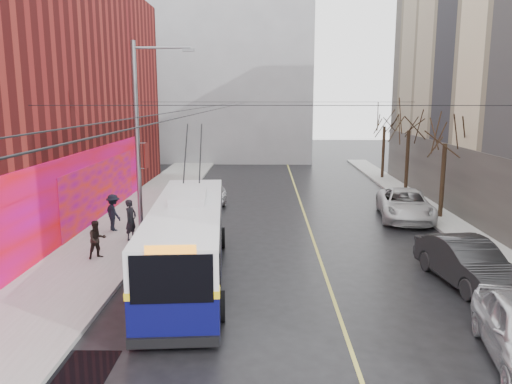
{
  "coord_description": "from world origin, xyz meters",
  "views": [
    {
      "loc": [
        -0.84,
        -11.32,
        6.64
      ],
      "look_at": [
        -1.22,
        10.84,
        2.46
      ],
      "focal_mm": 35.0,
      "sensor_mm": 36.0,
      "label": 1
    }
  ],
  "objects_px": {
    "parked_car_b": "(467,262)",
    "pedestrian_c": "(113,213)",
    "pedestrian_a": "(131,220)",
    "tree_far": "(385,117)",
    "pedestrian_b": "(97,239)",
    "following_car": "(208,198)",
    "streetlight_pole": "(141,141)",
    "trolleybus": "(188,239)",
    "parked_car_c": "(405,205)",
    "tree_mid": "(409,119)",
    "tree_near": "(446,129)"
  },
  "relations": [
    {
      "from": "parked_car_b",
      "to": "pedestrian_a",
      "type": "xyz_separation_m",
      "value": [
        -13.5,
        5.01,
        0.28
      ]
    },
    {
      "from": "tree_far",
      "to": "trolleybus",
      "type": "xyz_separation_m",
      "value": [
        -12.67,
        -23.56,
        -3.62
      ]
    },
    {
      "from": "streetlight_pole",
      "to": "tree_near",
      "type": "xyz_separation_m",
      "value": [
        15.14,
        6.0,
        0.13
      ]
    },
    {
      "from": "pedestrian_b",
      "to": "following_car",
      "type": "bearing_deg",
      "value": 30.38
    },
    {
      "from": "following_car",
      "to": "pedestrian_a",
      "type": "height_order",
      "value": "pedestrian_a"
    },
    {
      "from": "streetlight_pole",
      "to": "trolleybus",
      "type": "distance_m",
      "value": 5.47
    },
    {
      "from": "streetlight_pole",
      "to": "tree_near",
      "type": "distance_m",
      "value": 16.28
    },
    {
      "from": "tree_near",
      "to": "trolleybus",
      "type": "relative_size",
      "value": 0.55
    },
    {
      "from": "following_car",
      "to": "pedestrian_c",
      "type": "relative_size",
      "value": 2.42
    },
    {
      "from": "streetlight_pole",
      "to": "parked_car_c",
      "type": "relative_size",
      "value": 1.53
    },
    {
      "from": "tree_far",
      "to": "following_car",
      "type": "relative_size",
      "value": 1.48
    },
    {
      "from": "trolleybus",
      "to": "parked_car_b",
      "type": "height_order",
      "value": "trolleybus"
    },
    {
      "from": "pedestrian_b",
      "to": "pedestrian_c",
      "type": "relative_size",
      "value": 0.87
    },
    {
      "from": "parked_car_c",
      "to": "pedestrian_b",
      "type": "height_order",
      "value": "pedestrian_b"
    },
    {
      "from": "streetlight_pole",
      "to": "pedestrian_c",
      "type": "bearing_deg",
      "value": 129.5
    },
    {
      "from": "pedestrian_a",
      "to": "parked_car_c",
      "type": "bearing_deg",
      "value": -50.96
    },
    {
      "from": "streetlight_pole",
      "to": "trolleybus",
      "type": "relative_size",
      "value": 0.77
    },
    {
      "from": "tree_mid",
      "to": "trolleybus",
      "type": "relative_size",
      "value": 0.57
    },
    {
      "from": "parked_car_c",
      "to": "streetlight_pole",
      "type": "bearing_deg",
      "value": -148.33
    },
    {
      "from": "pedestrian_a",
      "to": "tree_far",
      "type": "bearing_deg",
      "value": -20.55
    },
    {
      "from": "parked_car_b",
      "to": "following_car",
      "type": "bearing_deg",
      "value": 123.16
    },
    {
      "from": "streetlight_pole",
      "to": "following_car",
      "type": "xyz_separation_m",
      "value": [
        1.9,
        7.92,
        -4.09
      ]
    },
    {
      "from": "parked_car_b",
      "to": "pedestrian_b",
      "type": "height_order",
      "value": "pedestrian_b"
    },
    {
      "from": "trolleybus",
      "to": "following_car",
      "type": "relative_size",
      "value": 2.64
    },
    {
      "from": "tree_near",
      "to": "pedestrian_b",
      "type": "height_order",
      "value": "tree_near"
    },
    {
      "from": "streetlight_pole",
      "to": "pedestrian_c",
      "type": "xyz_separation_m",
      "value": [
        -2.19,
        2.66,
        -3.78
      ]
    },
    {
      "from": "tree_far",
      "to": "parked_car_c",
      "type": "distance_m",
      "value": 14.83
    },
    {
      "from": "parked_car_c",
      "to": "pedestrian_c",
      "type": "distance_m",
      "value": 15.68
    },
    {
      "from": "streetlight_pole",
      "to": "tree_mid",
      "type": "bearing_deg",
      "value": 40.65
    },
    {
      "from": "tree_far",
      "to": "tree_mid",
      "type": "bearing_deg",
      "value": -90.0
    },
    {
      "from": "parked_car_b",
      "to": "pedestrian_c",
      "type": "height_order",
      "value": "pedestrian_c"
    },
    {
      "from": "trolleybus",
      "to": "pedestrian_c",
      "type": "distance_m",
      "value": 7.78
    },
    {
      "from": "parked_car_c",
      "to": "pedestrian_b",
      "type": "bearing_deg",
      "value": -145.15
    },
    {
      "from": "pedestrian_b",
      "to": "trolleybus",
      "type": "bearing_deg",
      "value": -64.45
    },
    {
      "from": "tree_far",
      "to": "parked_car_c",
      "type": "bearing_deg",
      "value": -98.11
    },
    {
      "from": "tree_far",
      "to": "pedestrian_b",
      "type": "xyz_separation_m",
      "value": [
        -16.7,
        -21.72,
        -4.2
      ]
    },
    {
      "from": "tree_near",
      "to": "tree_far",
      "type": "relative_size",
      "value": 0.97
    },
    {
      "from": "tree_mid",
      "to": "parked_car_b",
      "type": "relative_size",
      "value": 1.33
    },
    {
      "from": "trolleybus",
      "to": "pedestrian_c",
      "type": "bearing_deg",
      "value": 122.31
    },
    {
      "from": "tree_near",
      "to": "parked_car_c",
      "type": "distance_m",
      "value": 4.61
    },
    {
      "from": "pedestrian_a",
      "to": "pedestrian_b",
      "type": "bearing_deg",
      "value": -174.41
    },
    {
      "from": "pedestrian_b",
      "to": "pedestrian_c",
      "type": "bearing_deg",
      "value": 58.33
    },
    {
      "from": "tree_near",
      "to": "streetlight_pole",
      "type": "bearing_deg",
      "value": -158.38
    },
    {
      "from": "streetlight_pole",
      "to": "parked_car_c",
      "type": "bearing_deg",
      "value": 24.39
    },
    {
      "from": "parked_car_b",
      "to": "pedestrian_c",
      "type": "bearing_deg",
      "value": 146.99
    },
    {
      "from": "tree_near",
      "to": "tree_mid",
      "type": "xyz_separation_m",
      "value": [
        0.0,
        7.0,
        0.28
      ]
    },
    {
      "from": "tree_mid",
      "to": "trolleybus",
      "type": "distance_m",
      "value": 21.18
    },
    {
      "from": "tree_near",
      "to": "parked_car_b",
      "type": "distance_m",
      "value": 11.12
    },
    {
      "from": "pedestrian_a",
      "to": "pedestrian_c",
      "type": "bearing_deg",
      "value": 58.07
    },
    {
      "from": "tree_far",
      "to": "parked_car_b",
      "type": "distance_m",
      "value": 24.52
    }
  ]
}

